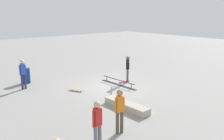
# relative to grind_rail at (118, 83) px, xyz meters

# --- Properties ---
(ground_plane) EXTENTS (60.00, 60.00, 0.00)m
(ground_plane) POSITION_rel_grind_rail_xyz_m (0.14, 0.37, -0.14)
(ground_plane) COLOR gray
(grind_rail) EXTENTS (2.83, 0.34, 0.33)m
(grind_rail) POSITION_rel_grind_rail_xyz_m (0.00, 0.00, 0.00)
(grind_rail) COLOR black
(grind_rail) RESTS_ON ground_plane
(skate_ledge) EXTENTS (2.42, 0.63, 0.30)m
(skate_ledge) POSITION_rel_grind_rail_xyz_m (-2.99, 2.16, 0.01)
(skate_ledge) COLOR #B2A893
(skate_ledge) RESTS_ON ground_plane
(skater_main) EXTENTS (1.06, 0.95, 1.67)m
(skater_main) POSITION_rel_grind_rail_xyz_m (0.06, -0.81, 0.83)
(skater_main) COLOR brown
(skater_main) RESTS_ON ground_plane
(skateboard_main) EXTENTS (0.27, 0.80, 0.09)m
(skateboard_main) POSITION_rel_grind_rail_xyz_m (0.22, -0.71, -0.07)
(skateboard_main) COLOR #E05993
(skateboard_main) RESTS_ON ground_plane
(bystander_orange_shirt) EXTENTS (0.26, 0.37, 1.66)m
(bystander_orange_shirt) POSITION_rel_grind_rail_xyz_m (-4.47, 3.91, 0.79)
(bystander_orange_shirt) COLOR brown
(bystander_orange_shirt) RESTS_ON ground_plane
(bystander_blue_shirt) EXTENTS (0.23, 0.39, 1.70)m
(bystander_blue_shirt) POSITION_rel_grind_rail_xyz_m (2.88, 4.63, 0.82)
(bystander_blue_shirt) COLOR #2D3351
(bystander_blue_shirt) RESTS_ON ground_plane
(bystander_red_shirt) EXTENTS (0.22, 0.36, 1.61)m
(bystander_red_shirt) POSITION_rel_grind_rail_xyz_m (-4.78, 5.12, 0.77)
(bystander_red_shirt) COLOR slate
(bystander_red_shirt) RESTS_ON ground_plane
(loose_skateboard_natural) EXTENTS (0.81, 0.53, 0.09)m
(loose_skateboard_natural) POSITION_rel_grind_rail_xyz_m (0.64, 2.56, -0.07)
(loose_skateboard_natural) COLOR tan
(loose_skateboard_natural) RESTS_ON ground_plane
(trash_bin) EXTENTS (0.50, 0.50, 0.93)m
(trash_bin) POSITION_rel_grind_rail_xyz_m (3.94, 4.09, 0.32)
(trash_bin) COLOR navy
(trash_bin) RESTS_ON ground_plane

